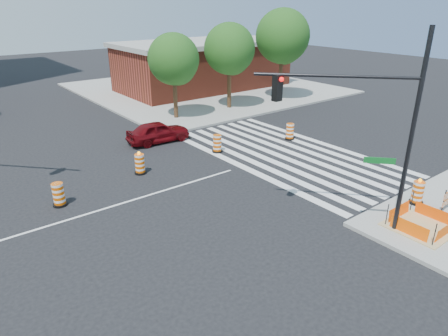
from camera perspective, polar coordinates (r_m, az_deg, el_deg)
The scene contains 17 objects.
ground at distance 17.52m, azimuth -17.34°, elevation -5.79°, with size 120.00×120.00×0.00m, color black.
sidewalk_ne at distance 40.76m, azimuth -2.85°, elevation 11.36°, with size 22.00×22.00×0.15m, color gray.
crosswalk_east at distance 23.10m, azimuth 8.63°, elevation 2.04°, with size 6.75×13.50×0.01m.
lane_centerline at distance 17.52m, azimuth -17.34°, elevation -5.77°, with size 14.00×0.12×0.01m, color silver.
excavation_pit at distance 16.94m, azimuth 26.25°, elevation -7.39°, with size 2.20×2.20×0.90m.
brick_storefront at distance 40.38m, azimuth -2.91°, elevation 14.48°, with size 16.50×8.50×4.60m.
red_coupe at distance 24.94m, azimuth -9.39°, elevation 5.13°, with size 1.55×3.86×1.32m, color #5B070C.
signal_pole_se at distance 14.50m, azimuth 19.87°, elevation 7.00°, with size 3.82×4.09×7.24m.
pit_drum at distance 18.61m, azimuth 25.92°, elevation -3.26°, with size 0.58×0.58×1.14m.
barricade at distance 18.51m, azimuth 29.36°, elevation -3.73°, with size 0.89×0.10×1.05m.
tree_north_c at distance 29.21m, azimuth -7.16°, elevation 14.78°, with size 3.62×3.62×6.15m.
tree_north_d at distance 31.97m, azimuth 0.80°, elevation 16.26°, with size 3.93×3.93×6.68m.
tree_north_e at distance 35.36m, azimuth 8.36°, elevation 17.73°, with size 4.50×4.50×7.66m.
median_drum_2 at distance 18.29m, azimuth -22.54°, elevation -3.61°, with size 0.60×0.60×1.02m.
median_drum_3 at distance 20.47m, azimuth -11.93°, elevation 0.50°, with size 0.60×0.60×1.18m.
median_drum_4 at distance 22.96m, azimuth -0.98°, elevation 3.43°, with size 0.60×0.60×1.02m.
median_drum_5 at distance 25.48m, azimuth 9.40°, elevation 5.09°, with size 0.60×0.60×1.02m.
Camera 1 is at (-4.88, -14.78, 8.04)m, focal length 32.00 mm.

